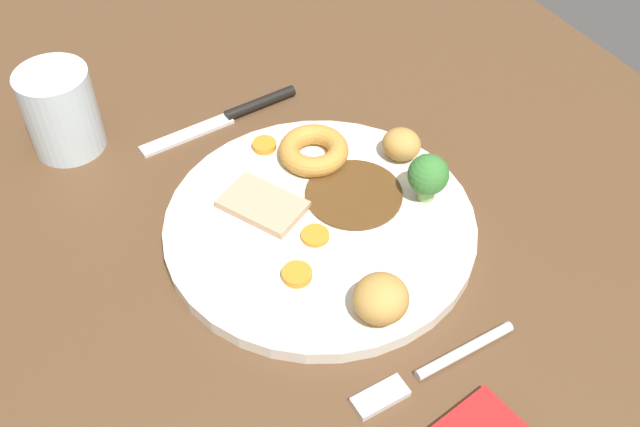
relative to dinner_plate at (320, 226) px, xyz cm
name	(u,v)px	position (x,y,z in cm)	size (l,w,h in cm)	color
dining_table	(348,238)	(-0.67, -2.74, -2.50)	(120.00, 84.00, 3.60)	brown
dinner_plate	(320,226)	(0.00, 0.00, 0.00)	(29.15, 29.15, 1.40)	silver
gravy_pool	(354,194)	(1.35, -4.49, 0.85)	(9.38, 9.38, 0.30)	#563819
meat_slice_main	(263,204)	(4.15, 3.86, 1.10)	(7.70, 4.93, 0.80)	tan
yorkshire_pudding	(314,150)	(7.84, -3.66, 1.73)	(7.01, 7.01, 2.07)	#C68938
roast_potato_left	(401,144)	(3.80, -11.43, 2.31)	(3.60, 3.90, 3.22)	#BC8C42
roast_potato_right	(381,299)	(-11.48, 0.72, 2.56)	(4.67, 4.82, 3.72)	#BC8C42
carrot_coin_front	(315,236)	(-1.56, 1.39, 0.94)	(2.59, 2.59, 0.47)	orange
carrot_coin_back	(264,145)	(11.68, -0.02, 1.05)	(2.44, 2.44, 0.70)	orange
carrot_coin_side	(297,274)	(-4.80, 4.99, 1.04)	(2.66, 2.66, 0.69)	orange
broccoli_floret	(428,176)	(-2.22, -10.30, 3.57)	(3.91, 3.91, 4.98)	#8CB766
fork	(431,369)	(-17.64, -0.31, -0.31)	(2.08, 15.27, 0.90)	silver
knife	(234,114)	(19.19, 0.03, -0.25)	(2.65, 18.56, 1.20)	black
water_glass	(61,111)	(23.49, 16.91, 3.85)	(7.35, 7.35, 9.09)	silver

